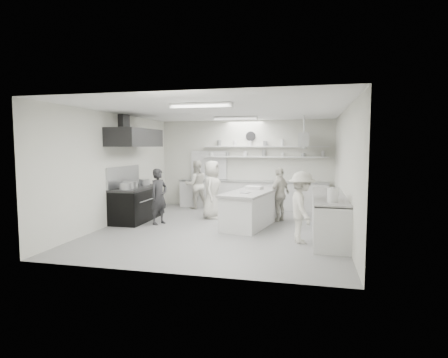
% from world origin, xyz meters
% --- Properties ---
extents(floor, '(6.00, 7.00, 0.02)m').
position_xyz_m(floor, '(0.00, 0.00, -0.01)').
color(floor, gray).
rests_on(floor, ground).
extents(ceiling, '(6.00, 7.00, 0.02)m').
position_xyz_m(ceiling, '(0.00, 0.00, 3.01)').
color(ceiling, white).
rests_on(ceiling, wall_back).
extents(wall_back, '(6.00, 0.04, 3.00)m').
position_xyz_m(wall_back, '(0.00, 3.50, 1.50)').
color(wall_back, beige).
rests_on(wall_back, floor).
extents(wall_front, '(6.00, 0.04, 3.00)m').
position_xyz_m(wall_front, '(0.00, -3.50, 1.50)').
color(wall_front, beige).
rests_on(wall_front, floor).
extents(wall_left, '(0.04, 7.00, 3.00)m').
position_xyz_m(wall_left, '(-3.00, 0.00, 1.50)').
color(wall_left, beige).
rests_on(wall_left, floor).
extents(wall_right, '(0.04, 7.00, 3.00)m').
position_xyz_m(wall_right, '(3.00, 0.00, 1.50)').
color(wall_right, beige).
rests_on(wall_right, floor).
extents(stove, '(0.80, 1.80, 0.90)m').
position_xyz_m(stove, '(-2.60, 0.40, 0.45)').
color(stove, black).
rests_on(stove, floor).
extents(exhaust_hood, '(0.85, 2.00, 0.50)m').
position_xyz_m(exhaust_hood, '(-2.60, 0.40, 2.35)').
color(exhaust_hood, '#232325').
rests_on(exhaust_hood, wall_left).
extents(back_counter, '(5.00, 0.60, 0.92)m').
position_xyz_m(back_counter, '(0.30, 3.20, 0.46)').
color(back_counter, silver).
rests_on(back_counter, floor).
extents(shelf_lower, '(4.20, 0.26, 0.04)m').
position_xyz_m(shelf_lower, '(0.70, 3.37, 1.75)').
color(shelf_lower, silver).
rests_on(shelf_lower, wall_back).
extents(shelf_upper, '(4.20, 0.26, 0.04)m').
position_xyz_m(shelf_upper, '(0.70, 3.37, 2.10)').
color(shelf_upper, silver).
rests_on(shelf_upper, wall_back).
extents(pass_through_window, '(1.30, 0.04, 1.00)m').
position_xyz_m(pass_through_window, '(-1.30, 3.48, 1.45)').
color(pass_through_window, black).
rests_on(pass_through_window, wall_back).
extents(wall_clock, '(0.32, 0.05, 0.32)m').
position_xyz_m(wall_clock, '(0.20, 3.46, 2.45)').
color(wall_clock, white).
rests_on(wall_clock, wall_back).
extents(right_counter, '(0.74, 3.30, 0.94)m').
position_xyz_m(right_counter, '(2.65, -0.20, 0.47)').
color(right_counter, silver).
rests_on(right_counter, floor).
extents(pot_rack, '(0.30, 1.60, 0.40)m').
position_xyz_m(pot_rack, '(2.00, 2.40, 2.30)').
color(pot_rack, '#A7A9AD').
rests_on(pot_rack, ceiling).
extents(light_fixture_front, '(1.30, 0.25, 0.10)m').
position_xyz_m(light_fixture_front, '(0.00, -1.80, 2.94)').
color(light_fixture_front, silver).
rests_on(light_fixture_front, ceiling).
extents(light_fixture_rear, '(1.30, 0.25, 0.10)m').
position_xyz_m(light_fixture_rear, '(0.00, 1.80, 2.94)').
color(light_fixture_rear, silver).
rests_on(light_fixture_rear, ceiling).
extents(prep_island, '(1.34, 2.51, 0.88)m').
position_xyz_m(prep_island, '(0.69, 0.55, 0.44)').
color(prep_island, silver).
rests_on(prep_island, floor).
extents(stove_pot, '(0.43, 0.43, 0.25)m').
position_xyz_m(stove_pot, '(-2.60, 0.07, 1.04)').
color(stove_pot, '#A7A9AD').
rests_on(stove_pot, stove).
extents(cook_stove, '(0.56, 0.65, 1.51)m').
position_xyz_m(cook_stove, '(-1.78, 0.11, 0.76)').
color(cook_stove, '#252527').
rests_on(cook_stove, floor).
extents(cook_back, '(1.00, 0.94, 1.63)m').
position_xyz_m(cook_back, '(-1.54, 2.72, 0.81)').
color(cook_back, beige).
rests_on(cook_back, floor).
extents(cook_island_left, '(0.54, 0.83, 1.69)m').
position_xyz_m(cook_island_left, '(-0.60, 1.25, 0.84)').
color(cook_island_left, beige).
rests_on(cook_island_left, floor).
extents(cook_island_right, '(0.75, 0.96, 1.53)m').
position_xyz_m(cook_island_right, '(1.37, 1.28, 0.76)').
color(cook_island_right, beige).
rests_on(cook_island_right, floor).
extents(cook_right, '(0.81, 1.13, 1.57)m').
position_xyz_m(cook_right, '(2.03, -0.99, 0.79)').
color(cook_right, beige).
rests_on(cook_right, floor).
extents(bowl_island_a, '(0.29, 0.29, 0.06)m').
position_xyz_m(bowl_island_a, '(0.58, 0.07, 0.91)').
color(bowl_island_a, '#A7A9AD').
rests_on(bowl_island_a, prep_island).
extents(bowl_island_b, '(0.25, 0.25, 0.06)m').
position_xyz_m(bowl_island_b, '(0.66, 0.14, 0.91)').
color(bowl_island_b, silver).
rests_on(bowl_island_b, prep_island).
extents(bowl_right, '(0.31, 0.31, 0.06)m').
position_xyz_m(bowl_right, '(2.82, 0.53, 0.97)').
color(bowl_right, silver).
rests_on(bowl_right, right_counter).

